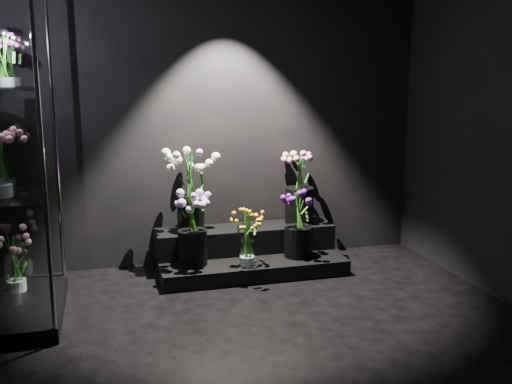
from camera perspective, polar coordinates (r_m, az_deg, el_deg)
name	(u,v)px	position (r m, az deg, el deg)	size (l,w,h in m)	color
floor	(274,356)	(3.74, 1.78, -16.04)	(4.00, 4.00, 0.00)	black
wall_back	(211,113)	(5.28, -4.48, 7.87)	(4.00, 4.00, 0.00)	black
wall_front	(508,211)	(1.56, 23.93, -1.72)	(4.00, 4.00, 0.00)	black
display_riser	(248,252)	(5.24, -0.81, -6.03)	(1.64, 0.73, 0.36)	black
display_case	(2,153)	(4.32, -24.03, 3.57)	(0.66, 1.10, 2.42)	black
bouquet_orange_bells	(247,236)	(4.86, -0.88, -4.47)	(0.30, 0.30, 0.50)	white
bouquet_lilac	(192,222)	(4.88, -6.42, -3.03)	(0.41, 0.41, 0.66)	black
bouquet_purple	(299,223)	(5.10, 4.29, -3.15)	(0.32, 0.32, 0.59)	black
bouquet_cream_roses	(190,185)	(5.06, -6.62, 0.72)	(0.45, 0.45, 0.72)	black
bouquet_pink_roses	(300,183)	(5.37, 4.39, 0.92)	(0.45, 0.45, 0.69)	black
bouquet_case_pink	(0,160)	(4.11, -24.24, 2.95)	(0.30, 0.30, 0.48)	white
bouquet_case_magenta	(4,59)	(4.47, -23.89, 12.07)	(0.24, 0.24, 0.38)	white
bouquet_case_base_pink	(15,262)	(4.73, -23.00, -6.44)	(0.33, 0.33, 0.45)	white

